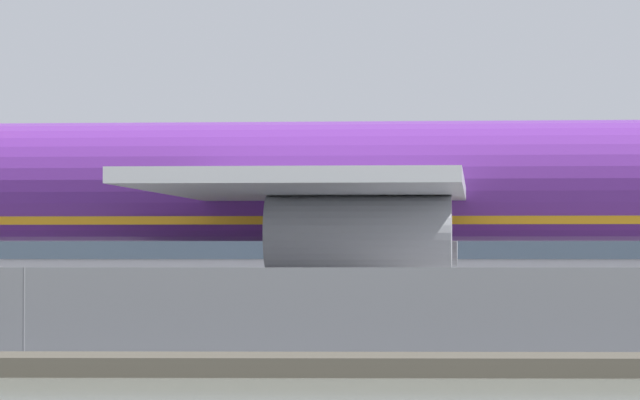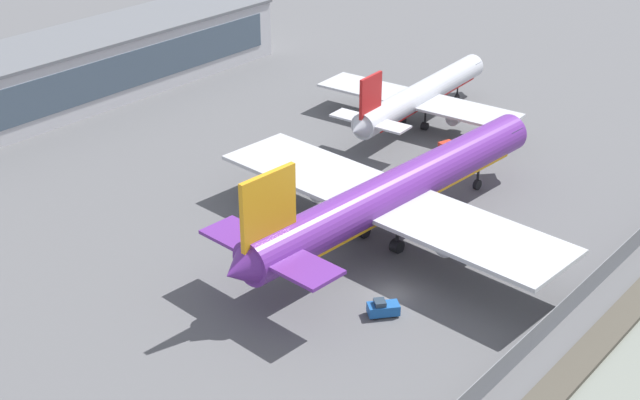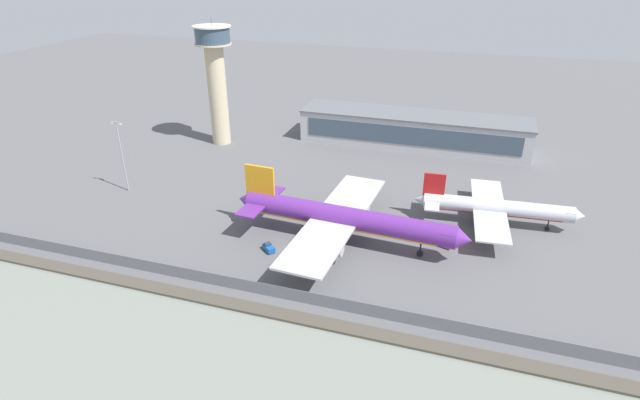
{
  "view_description": "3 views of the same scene",
  "coord_description": "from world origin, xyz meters",
  "px_view_note": "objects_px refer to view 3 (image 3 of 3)",
  "views": [
    {
      "loc": [
        9.5,
        -68.8,
        3.25
      ],
      "look_at": [
        7.88,
        8.15,
        5.25
      ],
      "focal_mm": 105.0,
      "sensor_mm": 36.0,
      "label": 1
    },
    {
      "loc": [
        -65.99,
        -44.97,
        51.5
      ],
      "look_at": [
        6.46,
        15.47,
        3.62
      ],
      "focal_mm": 50.0,
      "sensor_mm": 36.0,
      "label": 2
    },
    {
      "loc": [
        34.16,
        -85.13,
        58.25
      ],
      "look_at": [
        1.23,
        19.18,
        3.16
      ],
      "focal_mm": 28.0,
      "sensor_mm": 36.0,
      "label": 3
    }
  ],
  "objects_px": {
    "passenger_jet_silver": "(495,208)",
    "baggage_tug": "(269,248)",
    "ops_van": "(449,239)",
    "cargo_jet_purple": "(343,218)",
    "control_tower": "(216,74)",
    "apron_light_mast_apron_west": "(122,153)"
  },
  "relations": [
    {
      "from": "passenger_jet_silver",
      "to": "baggage_tug",
      "type": "height_order",
      "value": "passenger_jet_silver"
    },
    {
      "from": "ops_van",
      "to": "passenger_jet_silver",
      "type": "bearing_deg",
      "value": 53.65
    },
    {
      "from": "cargo_jet_purple",
      "to": "baggage_tug",
      "type": "height_order",
      "value": "cargo_jet_purple"
    },
    {
      "from": "ops_van",
      "to": "control_tower",
      "type": "relative_size",
      "value": 0.14
    },
    {
      "from": "ops_van",
      "to": "control_tower",
      "type": "bearing_deg",
      "value": 150.88
    },
    {
      "from": "ops_van",
      "to": "control_tower",
      "type": "height_order",
      "value": "control_tower"
    },
    {
      "from": "cargo_jet_purple",
      "to": "apron_light_mast_apron_west",
      "type": "distance_m",
      "value": 62.6
    },
    {
      "from": "passenger_jet_silver",
      "to": "control_tower",
      "type": "bearing_deg",
      "value": 160.17
    },
    {
      "from": "control_tower",
      "to": "apron_light_mast_apron_west",
      "type": "xyz_separation_m",
      "value": [
        -6.48,
        -41.51,
        -11.99
      ]
    },
    {
      "from": "cargo_jet_purple",
      "to": "ops_van",
      "type": "bearing_deg",
      "value": 13.92
    },
    {
      "from": "baggage_tug",
      "to": "ops_van",
      "type": "height_order",
      "value": "ops_van"
    },
    {
      "from": "passenger_jet_silver",
      "to": "baggage_tug",
      "type": "distance_m",
      "value": 53.16
    },
    {
      "from": "control_tower",
      "to": "baggage_tug",
      "type": "bearing_deg",
      "value": -54.56
    },
    {
      "from": "passenger_jet_silver",
      "to": "apron_light_mast_apron_west",
      "type": "distance_m",
      "value": 94.44
    },
    {
      "from": "cargo_jet_purple",
      "to": "passenger_jet_silver",
      "type": "relative_size",
      "value": 1.4
    },
    {
      "from": "cargo_jet_purple",
      "to": "ops_van",
      "type": "height_order",
      "value": "cargo_jet_purple"
    },
    {
      "from": "control_tower",
      "to": "cargo_jet_purple",
      "type": "bearing_deg",
      "value": -41.62
    },
    {
      "from": "baggage_tug",
      "to": "apron_light_mast_apron_west",
      "type": "height_order",
      "value": "apron_light_mast_apron_west"
    },
    {
      "from": "passenger_jet_silver",
      "to": "apron_light_mast_apron_west",
      "type": "bearing_deg",
      "value": -173.87
    },
    {
      "from": "passenger_jet_silver",
      "to": "cargo_jet_purple",
      "type": "bearing_deg",
      "value": -150.73
    },
    {
      "from": "passenger_jet_silver",
      "to": "ops_van",
      "type": "bearing_deg",
      "value": -126.35
    },
    {
      "from": "baggage_tug",
      "to": "ops_van",
      "type": "relative_size",
      "value": 0.62
    }
  ]
}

